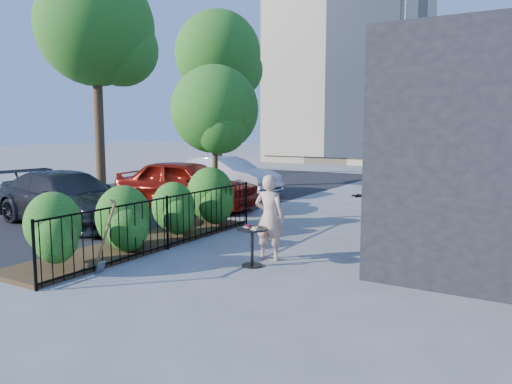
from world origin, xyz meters
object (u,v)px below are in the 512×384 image
Objects in this scene: street_tree_far at (218,59)px; woman at (270,217)px; street_tree_near at (96,34)px; car_darkgrey at (68,198)px; patio_tree at (216,115)px; car_silver at (227,176)px; car_red at (187,184)px; cafe_table at (252,240)px; shovel at (105,241)px.

street_tree_far is 17.94m from woman.
street_tree_far is at bearing 90.00° from street_tree_near.
street_tree_far is at bearing 25.79° from car_darkgrey.
street_tree_near is at bearing 157.43° from patio_tree.
street_tree_near reaches higher than car_silver.
car_darkgrey is (-0.16, -6.91, -0.02)m from car_silver.
car_silver is at bearing -56.26° from woman.
street_tree_far is at bearing 22.74° from car_red.
car_red is at bearing -159.84° from car_silver.
patio_tree is 0.48× the size of street_tree_near.
cafe_table is at bearing -138.63° from car_red.
patio_tree is 0.48× the size of street_tree_far.
street_tree_far is 6.33× the size of shovel.
car_darkgrey is at bearing -147.33° from patio_tree.
car_darkgrey is (4.55, -5.22, -5.25)m from street_tree_near.
street_tree_far reaches higher than patio_tree.
street_tree_far reaches higher than shovel.
shovel is at bearing -151.64° from car_silver.
street_tree_near is 8.69m from car_darkgrey.
cafe_table is 6.05m from car_darkgrey.
patio_tree is 4.29m from car_darkgrey.
patio_tree is 13.95m from street_tree_far.
woman reaches higher than cafe_table.
patio_tree is 4.67m from cafe_table.
car_silver is (-5.85, 7.25, -0.11)m from woman.
shovel is at bearing -61.24° from street_tree_far.
car_darkgrey reaches higher than shovel.
car_darkgrey reaches higher than cafe_table.
car_darkgrey is at bearing -175.67° from car_silver.
street_tree_near reaches higher than cafe_table.
cafe_table is at bearing -137.68° from car_silver.
street_tree_far is 5.19× the size of woman.
shovel is (0.98, -4.62, -2.19)m from patio_tree.
patio_tree reaches higher than cafe_table.
woman is 0.34× the size of car_darkgrey.
car_darkgrey is (-6.01, 0.35, -0.13)m from woman.
car_silver is (-2.99, 4.89, -2.08)m from patio_tree.
patio_tree is at bearing -44.78° from woman.
street_tree_near is 11.33× the size of cafe_table.
shovel is 6.79m from car_red.
car_red reaches higher than car_darkgrey.
car_silver is at bearing 19.69° from street_tree_near.
car_silver is (-3.97, 9.51, 0.11)m from shovel.
shovel is at bearing -42.01° from street_tree_near.
street_tree_near is at bearing 47.86° from car_darkgrey.
street_tree_near is 1.79× the size of car_darkgrey.
car_darkgrey is (-4.14, 2.60, 0.10)m from shovel.
street_tree_far is 14.93m from car_darkgrey.
woman is 0.38× the size of car_silver.
street_tree_far reaches higher than cafe_table.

